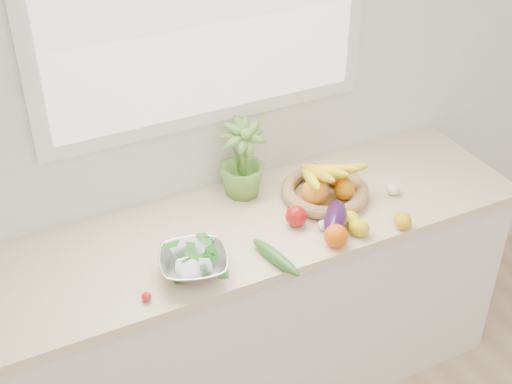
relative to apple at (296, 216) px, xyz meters
name	(u,v)px	position (x,y,z in m)	size (l,w,h in m)	color
back_wall	(206,85)	(-0.18, 0.39, 0.41)	(4.50, 0.02, 2.70)	white
counter_cabinet	(243,315)	(-0.18, 0.09, -0.51)	(2.20, 0.58, 0.86)	silver
countertop	(242,229)	(-0.18, 0.09, -0.06)	(2.24, 0.62, 0.04)	beige
orange_loose	(336,236)	(0.07, -0.17, 0.00)	(0.09, 0.09, 0.09)	#F05507
lemon_a	(359,228)	(0.18, -0.16, -0.01)	(0.07, 0.08, 0.07)	#DABD0B
lemon_b	(403,221)	(0.35, -0.19, -0.01)	(0.06, 0.08, 0.06)	#DEA50C
lemon_c	(350,218)	(0.18, -0.09, -0.01)	(0.06, 0.07, 0.06)	#FFF30D
apple	(296,216)	(0.00, 0.00, 0.00)	(0.08, 0.08, 0.08)	#B3130E
ginger	(338,228)	(0.12, -0.11, -0.02)	(0.12, 0.05, 0.04)	tan
garlic_a	(393,189)	(0.45, 0.01, -0.02)	(0.05, 0.05, 0.05)	white
garlic_b	(352,196)	(0.28, 0.04, -0.02)	(0.05, 0.05, 0.04)	white
garlic_c	(323,225)	(0.08, -0.07, -0.02)	(0.05, 0.05, 0.04)	white
eggplant	(336,220)	(0.12, -0.09, 0.00)	(0.09, 0.23, 0.09)	#2B0E35
cucumber	(276,257)	(-0.17, -0.16, -0.02)	(0.05, 0.25, 0.05)	#1B5E1B
radish	(146,297)	(-0.64, -0.14, -0.02)	(0.03, 0.03, 0.03)	red
potted_herb	(242,160)	(-0.09, 0.28, 0.11)	(0.18, 0.18, 0.33)	#5C8C33
fruit_basket	(324,187)	(0.19, 0.11, 0.01)	(0.45, 0.45, 0.18)	tan
colander_with_spinach	(193,259)	(-0.45, -0.09, 0.02)	(0.30, 0.30, 0.12)	silver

